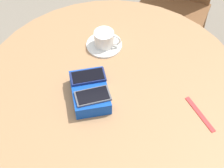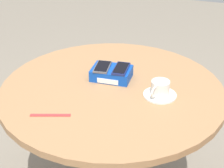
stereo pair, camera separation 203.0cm
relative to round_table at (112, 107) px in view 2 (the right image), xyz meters
name	(u,v)px [view 2 (the right image)]	position (x,y,z in m)	size (l,w,h in m)	color
round_table	(112,107)	(0.00, 0.00, 0.00)	(1.02, 1.02, 0.75)	#2D2D2D
phone_box	(111,73)	(-0.03, 0.08, 0.13)	(0.19, 0.14, 0.05)	#0F42AD
phone_gray	(103,67)	(-0.07, 0.08, 0.16)	(0.08, 0.13, 0.01)	#515156
phone_navy	(121,69)	(0.02, 0.09, 0.16)	(0.07, 0.13, 0.01)	navy
saucer	(160,95)	(0.22, 0.00, 0.11)	(0.15, 0.15, 0.01)	silver
coffee_cup	(160,88)	(0.22, 0.00, 0.15)	(0.08, 0.11, 0.06)	silver
lanyard_strap	(50,115)	(-0.17, -0.29, 0.11)	(0.16, 0.02, 0.00)	red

